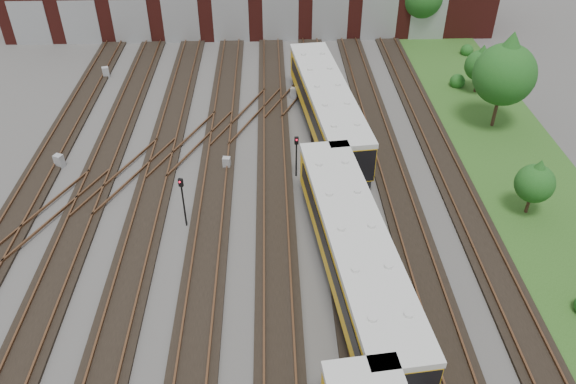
{
  "coord_description": "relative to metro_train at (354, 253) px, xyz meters",
  "views": [
    {
      "loc": [
        1.84,
        -21.69,
        21.92
      ],
      "look_at": [
        2.76,
        5.17,
        2.0
      ],
      "focal_mm": 35.0,
      "sensor_mm": 36.0,
      "label": 1
    }
  ],
  "objects": [
    {
      "name": "ground",
      "position": [
        -6.0,
        0.37,
        -2.1
      ],
      "size": [
        120.0,
        120.0,
        0.0
      ],
      "primitive_type": "plane",
      "color": "#44423F",
      "rests_on": "ground"
    },
    {
      "name": "track_network",
      "position": [
        -6.17,
        0.96,
        -1.99
      ],
      "size": [
        30.4,
        70.0,
        0.33
      ],
      "color": "black",
      "rests_on": "ground"
    },
    {
      "name": "grass_verge",
      "position": [
        13.0,
        10.37,
        -2.07
      ],
      "size": [
        8.0,
        55.0,
        0.05
      ],
      "primitive_type": "cube",
      "color": "#234617",
      "rests_on": "ground"
    },
    {
      "name": "metro_train",
      "position": [
        0.0,
        0.0,
        0.0
      ],
      "size": [
        4.85,
        48.93,
        3.45
      ],
      "rotation": [
        0.0,
        0.0,
        0.11
      ],
      "color": "black",
      "rests_on": "ground"
    },
    {
      "name": "signal_mast_1",
      "position": [
        -9.43,
        5.05,
        0.1
      ],
      "size": [
        0.3,
        0.29,
        3.45
      ],
      "rotation": [
        0.0,
        0.0,
        -0.35
      ],
      "color": "black",
      "rests_on": "ground"
    },
    {
      "name": "signal_mast_2",
      "position": [
        -0.17,
        14.34,
        -0.45
      ],
      "size": [
        0.25,
        0.23,
        2.54
      ],
      "rotation": [
        0.0,
        0.0,
        -0.21
      ],
      "color": "black",
      "rests_on": "ground"
    },
    {
      "name": "signal_mast_3",
      "position": [
        -2.53,
        10.08,
        -0.12
      ],
      "size": [
        0.27,
        0.26,
        3.07
      ],
      "rotation": [
        0.0,
        0.0,
        0.06
      ],
      "color": "black",
      "rests_on": "ground"
    },
    {
      "name": "relay_cabinet_0",
      "position": [
        -18.93,
        11.75,
        -1.62
      ],
      "size": [
        0.72,
        0.67,
        0.95
      ],
      "primitive_type": "cube",
      "rotation": [
        0.0,
        0.0,
        -0.43
      ],
      "color": "#949598",
      "rests_on": "ground"
    },
    {
      "name": "relay_cabinet_1",
      "position": [
        -19.0,
        26.32,
        -1.62
      ],
      "size": [
        0.69,
        0.62,
        0.95
      ],
      "primitive_type": "cube",
      "rotation": [
        0.0,
        0.0,
        0.29
      ],
      "color": "#949598",
      "rests_on": "ground"
    },
    {
      "name": "relay_cabinet_2",
      "position": [
        -7.3,
        11.18,
        -1.67
      ],
      "size": [
        0.58,
        0.5,
        0.86
      ],
      "primitive_type": "cube",
      "rotation": [
        0.0,
        0.0,
        -0.15
      ],
      "color": "#949598",
      "rests_on": "ground"
    },
    {
      "name": "relay_cabinet_3",
      "position": [
        0.96,
        16.06,
        -1.66
      ],
      "size": [
        0.56,
        0.48,
        0.87
      ],
      "primitive_type": "cube",
      "rotation": [
        0.0,
        0.0,
        0.1
      ],
      "color": "#949598",
      "rests_on": "ground"
    },
    {
      "name": "relay_cabinet_4",
      "position": [
        -2.19,
        21.67,
        -1.64
      ],
      "size": [
        0.63,
        0.56,
        0.91
      ],
      "primitive_type": "cube",
      "rotation": [
        0.0,
        0.0,
        -0.22
      ],
      "color": "#949598",
      "rests_on": "ground"
    },
    {
      "name": "tree_1",
      "position": [
        13.49,
        22.21,
        0.65
      ],
      "size": [
        2.58,
        2.58,
        4.28
      ],
      "color": "#372418",
      "rests_on": "ground"
    },
    {
      "name": "tree_2",
      "position": [
        13.07,
        16.37,
        2.78
      ],
      "size": [
        4.58,
        4.58,
        7.59
      ],
      "color": "#372418",
      "rests_on": "ground"
    },
    {
      "name": "tree_3",
      "position": [
        11.64,
        5.57,
        0.43
      ],
      "size": [
        2.37,
        2.37,
        3.93
      ],
      "color": "#372418",
      "rests_on": "ground"
    },
    {
      "name": "bush_1",
      "position": [
        12.23,
        23.36,
        -1.44
      ],
      "size": [
        1.32,
        1.32,
        1.32
      ],
      "primitive_type": "sphere",
      "color": "#154413",
      "rests_on": "ground"
    },
    {
      "name": "bush_2",
      "position": [
        15.11,
        30.27,
        -1.49
      ],
      "size": [
        1.21,
        1.21,
        1.21
      ],
      "primitive_type": "sphere",
      "color": "#154413",
      "rests_on": "ground"
    }
  ]
}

